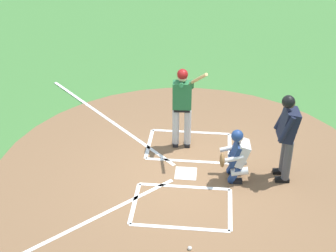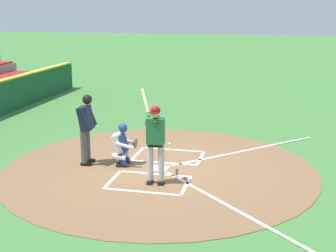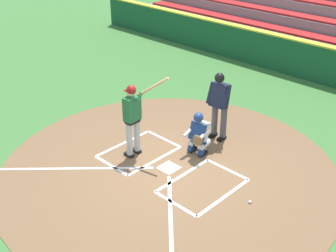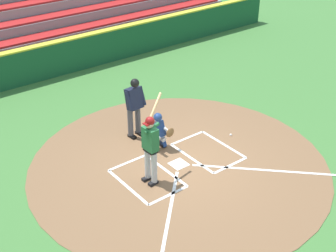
{
  "view_description": "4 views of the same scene",
  "coord_description": "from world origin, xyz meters",
  "px_view_note": "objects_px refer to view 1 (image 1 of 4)",
  "views": [
    {
      "loc": [
        -8.38,
        -0.48,
        6.09
      ],
      "look_at": [
        0.03,
        0.37,
        1.11
      ],
      "focal_mm": 53.7,
      "sensor_mm": 36.0,
      "label": 1
    },
    {
      "loc": [
        11.2,
        2.82,
        4.05
      ],
      "look_at": [
        0.32,
        0.3,
        1.23
      ],
      "focal_mm": 50.77,
      "sensor_mm": 36.0,
      "label": 2
    },
    {
      "loc": [
        -6.06,
        6.31,
        5.79
      ],
      "look_at": [
        0.22,
        -0.2,
        0.98
      ],
      "focal_mm": 47.03,
      "sensor_mm": 36.0,
      "label": 3
    },
    {
      "loc": [
        6.72,
        8.17,
        7.21
      ],
      "look_at": [
        -0.17,
        -0.69,
        0.82
      ],
      "focal_mm": 50.81,
      "sensor_mm": 36.0,
      "label": 4
    }
  ],
  "objects_px": {
    "catcher": "(237,154)",
    "plate_umpire": "(287,132)",
    "batter": "(183,103)",
    "baseball": "(190,248)"
  },
  "relations": [
    {
      "from": "batter",
      "to": "plate_umpire",
      "type": "height_order",
      "value": "batter"
    },
    {
      "from": "plate_umpire",
      "to": "baseball",
      "type": "height_order",
      "value": "plate_umpire"
    },
    {
      "from": "plate_umpire",
      "to": "batter",
      "type": "bearing_deg",
      "value": 65.4
    },
    {
      "from": "catcher",
      "to": "batter",
      "type": "bearing_deg",
      "value": 46.81
    },
    {
      "from": "batter",
      "to": "baseball",
      "type": "height_order",
      "value": "batter"
    },
    {
      "from": "catcher",
      "to": "plate_umpire",
      "type": "bearing_deg",
      "value": -82.19
    },
    {
      "from": "catcher",
      "to": "baseball",
      "type": "relative_size",
      "value": 15.27
    },
    {
      "from": "batter",
      "to": "plate_umpire",
      "type": "distance_m",
      "value": 2.31
    },
    {
      "from": "batter",
      "to": "plate_umpire",
      "type": "xyz_separation_m",
      "value": [
        -0.96,
        -2.1,
        -0.02
      ]
    },
    {
      "from": "batter",
      "to": "catcher",
      "type": "xyz_separation_m",
      "value": [
        -1.09,
        -1.16,
        -0.51
      ]
    }
  ]
}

